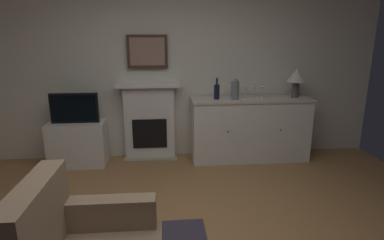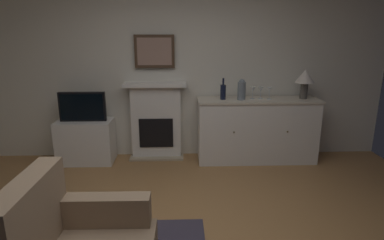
{
  "view_description": "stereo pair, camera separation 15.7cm",
  "coord_description": "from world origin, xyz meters",
  "views": [
    {
      "loc": [
        -0.14,
        -2.16,
        1.75
      ],
      "look_at": [
        0.11,
        0.6,
        1.0
      ],
      "focal_mm": 29.78,
      "sensor_mm": 36.0,
      "label": 1
    },
    {
      "loc": [
        0.01,
        -2.17,
        1.75
      ],
      "look_at": [
        0.11,
        0.6,
        1.0
      ],
      "focal_mm": 29.78,
      "sensor_mm": 36.0,
      "label": 2
    }
  ],
  "objects": [
    {
      "name": "fireplace_unit",
      "position": [
        -0.35,
        2.26,
        0.55
      ],
      "size": [
        0.87,
        0.3,
        1.1
      ],
      "color": "white",
      "rests_on": "ground_plane"
    },
    {
      "name": "wine_glass_left",
      "position": [
        0.99,
        2.09,
        1.01
      ],
      "size": [
        0.07,
        0.07,
        0.16
      ],
      "color": "silver",
      "rests_on": "sideboard_cabinet"
    },
    {
      "name": "wine_glass_right",
      "position": [
        1.21,
        2.05,
        1.01
      ],
      "size": [
        0.07,
        0.07,
        0.16
      ],
      "color": "silver",
      "rests_on": "sideboard_cabinet"
    },
    {
      "name": "wall_rear",
      "position": [
        0.0,
        2.39,
        1.33
      ],
      "size": [
        5.9,
        0.06,
        2.66
      ],
      "primitive_type": "cube",
      "color": "silver",
      "rests_on": "ground_plane"
    },
    {
      "name": "vase_decorative",
      "position": [
        0.83,
        2.03,
        1.03
      ],
      "size": [
        0.11,
        0.11,
        0.28
      ],
      "color": "slate",
      "rests_on": "sideboard_cabinet"
    },
    {
      "name": "sideboard_cabinet",
      "position": [
        1.07,
        2.08,
        0.45
      ],
      "size": [
        1.67,
        0.49,
        0.89
      ],
      "color": "white",
      "rests_on": "ground_plane"
    },
    {
      "name": "tv_set",
      "position": [
        -1.32,
        2.07,
        0.8
      ],
      "size": [
        0.62,
        0.07,
        0.4
      ],
      "color": "black",
      "rests_on": "tv_cabinet"
    },
    {
      "name": "table_lamp",
      "position": [
        1.7,
        2.08,
        1.17
      ],
      "size": [
        0.26,
        0.26,
        0.4
      ],
      "color": "#4C4742",
      "rests_on": "sideboard_cabinet"
    },
    {
      "name": "framed_picture",
      "position": [
        -0.35,
        2.3,
        1.52
      ],
      "size": [
        0.55,
        0.04,
        0.45
      ],
      "color": "#473323"
    },
    {
      "name": "wine_bottle",
      "position": [
        0.58,
        2.06,
        1.0
      ],
      "size": [
        0.08,
        0.08,
        0.29
      ],
      "color": "black",
      "rests_on": "sideboard_cabinet"
    },
    {
      "name": "wine_glass_center",
      "position": [
        1.1,
        2.09,
        1.01
      ],
      "size": [
        0.07,
        0.07,
        0.16
      ],
      "color": "silver",
      "rests_on": "sideboard_cabinet"
    },
    {
      "name": "tv_cabinet",
      "position": [
        -1.32,
        2.1,
        0.3
      ],
      "size": [
        0.75,
        0.42,
        0.6
      ],
      "color": "white",
      "rests_on": "ground_plane"
    }
  ]
}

